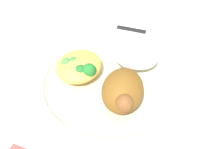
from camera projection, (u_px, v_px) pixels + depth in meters
The scene contains 7 objects.
ground_plane at pixel (112, 85), 0.52m from camera, with size 2.00×2.00×0.00m, color white.
plate at pixel (112, 81), 0.51m from camera, with size 0.29×0.29×0.02m.
roasted_chicken at pixel (123, 91), 0.43m from camera, with size 0.10×0.07×0.07m.
rice_pile at pixel (136, 56), 0.52m from camera, with size 0.08×0.10×0.04m, color silver.
mac_cheese_with_broccoli at pixel (79, 67), 0.50m from camera, with size 0.10×0.09×0.04m.
fork at pixel (146, 39), 0.63m from camera, with size 0.03×0.14×0.01m.
knife at pixel (146, 32), 0.66m from camera, with size 0.03×0.19×0.01m.
Camera 1 is at (0.35, 0.09, 0.37)m, focal length 39.61 mm.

